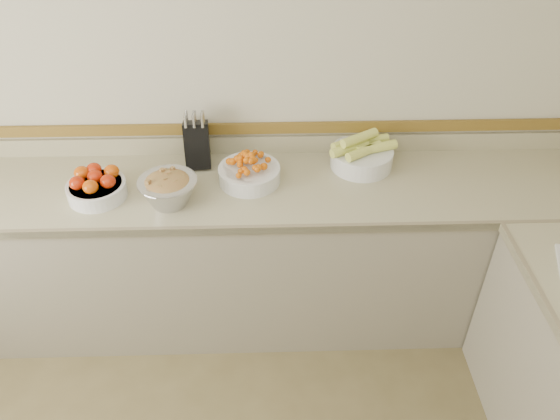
{
  "coord_description": "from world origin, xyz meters",
  "views": [
    {
      "loc": [
        0.3,
        -0.53,
        2.46
      ],
      "look_at": [
        0.35,
        1.35,
        1.0
      ],
      "focal_mm": 35.0,
      "sensor_mm": 36.0,
      "label": 1
    }
  ],
  "objects_px": {
    "tomato_bowl": "(96,186)",
    "rhubarb_bowl": "(168,189)",
    "cherry_tomato_bowl": "(249,172)",
    "corn_bowl": "(362,154)",
    "knife_block": "(197,144)"
  },
  "relations": [
    {
      "from": "tomato_bowl",
      "to": "rhubarb_bowl",
      "type": "height_order",
      "value": "rhubarb_bowl"
    },
    {
      "from": "cherry_tomato_bowl",
      "to": "rhubarb_bowl",
      "type": "height_order",
      "value": "cherry_tomato_bowl"
    },
    {
      "from": "corn_bowl",
      "to": "knife_block",
      "type": "bearing_deg",
      "value": 177.37
    },
    {
      "from": "corn_bowl",
      "to": "rhubarb_bowl",
      "type": "bearing_deg",
      "value": -162.86
    },
    {
      "from": "knife_block",
      "to": "cherry_tomato_bowl",
      "type": "xyz_separation_m",
      "value": [
        0.27,
        -0.16,
        -0.07
      ]
    },
    {
      "from": "cherry_tomato_bowl",
      "to": "corn_bowl",
      "type": "bearing_deg",
      "value": 12.05
    },
    {
      "from": "knife_block",
      "to": "tomato_bowl",
      "type": "bearing_deg",
      "value": -149.73
    },
    {
      "from": "tomato_bowl",
      "to": "rhubarb_bowl",
      "type": "distance_m",
      "value": 0.36
    },
    {
      "from": "corn_bowl",
      "to": "rhubarb_bowl",
      "type": "xyz_separation_m",
      "value": [
        -0.95,
        -0.29,
        0.01
      ]
    },
    {
      "from": "tomato_bowl",
      "to": "cherry_tomato_bowl",
      "type": "distance_m",
      "value": 0.74
    },
    {
      "from": "knife_block",
      "to": "corn_bowl",
      "type": "height_order",
      "value": "knife_block"
    },
    {
      "from": "knife_block",
      "to": "corn_bowl",
      "type": "distance_m",
      "value": 0.85
    },
    {
      "from": "cherry_tomato_bowl",
      "to": "rhubarb_bowl",
      "type": "relative_size",
      "value": 1.11
    },
    {
      "from": "cherry_tomato_bowl",
      "to": "corn_bowl",
      "type": "distance_m",
      "value": 0.59
    },
    {
      "from": "knife_block",
      "to": "cherry_tomato_bowl",
      "type": "relative_size",
      "value": 1.0
    }
  ]
}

